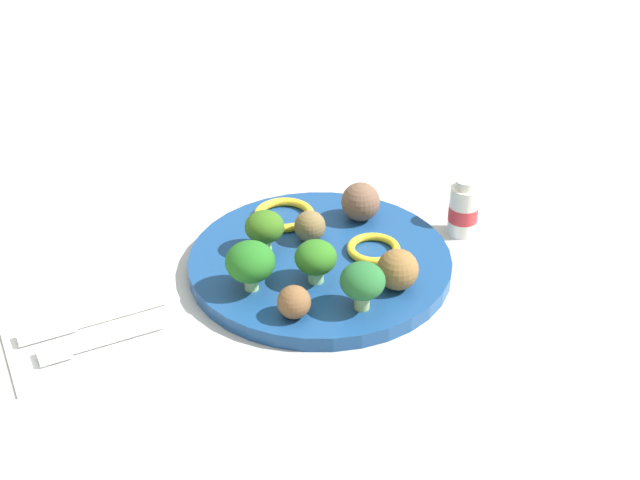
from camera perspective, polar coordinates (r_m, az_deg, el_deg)
name	(u,v)px	position (r m, az deg, el deg)	size (l,w,h in m)	color
ground_plane	(320,268)	(0.90, 0.00, -1.94)	(4.00, 4.00, 0.00)	#B2B2AD
plate	(320,262)	(0.90, 0.00, -1.51)	(0.28, 0.28, 0.02)	navy
broccoli_floret_mid_right	(250,262)	(0.83, -4.75, -1.52)	(0.05, 0.05, 0.05)	#A3D17C
broccoli_floret_center	(363,282)	(0.80, 2.91, -2.86)	(0.04, 0.04, 0.05)	#94B96D
broccoli_floret_near_rim	(265,227)	(0.89, -3.79, 0.86)	(0.04, 0.04, 0.05)	#9CCF7F
broccoli_floret_front_left	(316,258)	(0.84, -0.29, -1.25)	(0.04, 0.04, 0.05)	#90C982
meatball_back_left	(361,202)	(0.95, 2.77, 2.61)	(0.04, 0.04, 0.04)	brown
meatball_mid_left	(310,226)	(0.91, -0.69, 0.95)	(0.03, 0.03, 0.03)	brown
meatball_front_left	(294,302)	(0.80, -1.78, -4.23)	(0.03, 0.03, 0.03)	brown
meatball_near_rim	(398,270)	(0.84, 5.29, -2.01)	(0.04, 0.04, 0.04)	brown
pepper_ring_near_rim	(374,249)	(0.90, 3.66, -0.59)	(0.06, 0.06, 0.01)	yellow
pepper_ring_back_left	(285,214)	(0.96, -2.39, 1.75)	(0.07, 0.07, 0.01)	yellow
napkin	(99,333)	(0.84, -14.77, -6.12)	(0.17, 0.12, 0.01)	white
fork	(95,342)	(0.82, -15.05, -6.70)	(0.12, 0.02, 0.01)	silver
knife	(86,321)	(0.85, -15.57, -5.29)	(0.15, 0.02, 0.01)	white
yogurt_bottle	(463,210)	(0.96, 9.71, 2.05)	(0.03, 0.03, 0.07)	white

